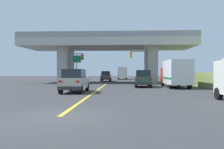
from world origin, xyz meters
name	(u,v)px	position (x,y,z in m)	size (l,w,h in m)	color
ground	(108,83)	(0.00, 29.81, 0.00)	(160.00, 160.00, 0.00)	#353538
overpass_bridge	(108,50)	(0.00, 29.81, 5.72)	(28.45, 9.22, 8.09)	#B7B5AD
lane_divider_stripe	(98,90)	(0.00, 13.42, 0.00)	(0.20, 26.83, 0.01)	yellow
suv_lead	(75,81)	(-1.69, 10.68, 1.01)	(1.89, 4.45, 2.02)	#B7B29E
suv_crossing	(143,79)	(4.91, 18.26, 1.01)	(2.09, 4.83, 2.02)	#2D4C33
box_truck	(176,74)	(8.55, 17.19, 1.62)	(2.33, 6.71, 3.09)	red
sedan_oncoming	(106,76)	(-0.81, 36.28, 1.01)	(1.97, 4.64, 2.02)	slate
traffic_signal_nearside	(140,61)	(5.10, 24.34, 3.51)	(2.35, 0.36, 5.69)	#56595E
traffic_signal_farside	(73,62)	(-5.02, 25.16, 3.30)	(2.45, 0.36, 5.19)	#56595E
highway_sign	(77,62)	(-4.99, 27.44, 3.43)	(1.47, 0.17, 4.70)	slate
semi_truck_distant	(122,73)	(2.50, 48.86, 1.63)	(2.33, 7.00, 3.09)	silver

